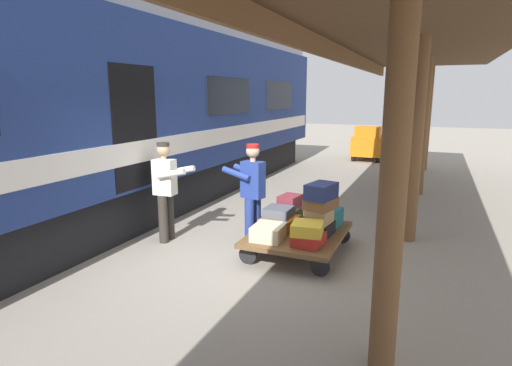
{
  "coord_description": "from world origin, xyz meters",
  "views": [
    {
      "loc": [
        -2.26,
        5.54,
        2.48
      ],
      "look_at": [
        0.21,
        -0.25,
        1.15
      ],
      "focal_mm": 29.4,
      "sensor_mm": 36.0,
      "label": 1
    }
  ],
  "objects": [
    {
      "name": "suitcase_orange_carryall",
      "position": [
        -0.08,
        -0.55,
        0.45
      ],
      "size": [
        0.57,
        0.65,
        0.21
      ],
      "primitive_type": "cube",
      "rotation": [
        0.0,
        0.0,
        -0.12
      ],
      "color": "#CC6B23",
      "rests_on": "luggage_cart"
    },
    {
      "name": "suitcase_olive_duffel",
      "position": [
        -0.08,
        -1.04,
        0.47
      ],
      "size": [
        0.38,
        0.46,
        0.24
      ],
      "primitive_type": "cube",
      "rotation": [
        0.0,
        0.0,
        0.04
      ],
      "color": "brown",
      "rests_on": "luggage_cart"
    },
    {
      "name": "suitcase_red_plastic",
      "position": [
        -0.7,
        -0.05,
        0.43
      ],
      "size": [
        0.44,
        0.53,
        0.17
      ],
      "primitive_type": "cube",
      "rotation": [
        0.0,
        0.0,
        -0.14
      ],
      "color": "#AD231E",
      "rests_on": "luggage_cart"
    },
    {
      "name": "suitcase_yellow_case",
      "position": [
        -0.68,
        -0.03,
        0.6
      ],
      "size": [
        0.49,
        0.51,
        0.17
      ],
      "primitive_type": "cube",
      "rotation": [
        0.0,
        0.0,
        0.15
      ],
      "color": "gold",
      "rests_on": "suitcase_red_plastic"
    },
    {
      "name": "suitcase_brown_leather",
      "position": [
        -0.73,
        -0.57,
        0.84
      ],
      "size": [
        0.49,
        0.57,
        0.16
      ],
      "primitive_type": "cube",
      "rotation": [
        0.0,
        0.0,
        -0.24
      ],
      "color": "brown",
      "rests_on": "suitcase_tan_vintage"
    },
    {
      "name": "suitcase_slate_roller",
      "position": [
        -0.04,
        -0.58,
        0.63
      ],
      "size": [
        0.41,
        0.44,
        0.15
      ],
      "primitive_type": "cube",
      "rotation": [
        0.0,
        0.0,
        0.0
      ],
      "color": "#4C515B",
      "rests_on": "suitcase_orange_carryall"
    },
    {
      "name": "suitcase_cream_canvas",
      "position": [
        -0.08,
        -0.05,
        0.46
      ],
      "size": [
        0.47,
        0.52,
        0.22
      ],
      "primitive_type": "cube",
      "rotation": [
        0.0,
        0.0,
        0.04
      ],
      "color": "beige",
      "rests_on": "luggage_cart"
    },
    {
      "name": "suitcase_teal_softside",
      "position": [
        -0.7,
        -1.04,
        0.49
      ],
      "size": [
        0.51,
        0.6,
        0.28
      ],
      "primitive_type": "cube",
      "rotation": [
        0.0,
        0.0,
        -0.12
      ],
      "color": "#1E666B",
      "rests_on": "luggage_cart"
    },
    {
      "name": "suitcase_burgundy_valise",
      "position": [
        -0.07,
        -1.05,
        0.7
      ],
      "size": [
        0.36,
        0.44,
        0.21
      ],
      "primitive_type": "cube",
      "rotation": [
        0.0,
        0.0,
        -0.13
      ],
      "color": "maroon",
      "rests_on": "suitcase_olive_duffel"
    },
    {
      "name": "suitcase_navy_fabric",
      "position": [
        -0.74,
        -0.55,
        1.04
      ],
      "size": [
        0.44,
        0.58,
        0.24
      ],
      "primitive_type": "cube",
      "rotation": [
        0.0,
        0.0,
        -0.21
      ],
      "color": "navy",
      "rests_on": "suitcase_brown_leather"
    },
    {
      "name": "suitcase_black_hardshell",
      "position": [
        -0.7,
        -0.55,
        0.44
      ],
      "size": [
        0.47,
        0.53,
        0.19
      ],
      "primitive_type": "cube",
      "rotation": [
        0.0,
        0.0,
        -0.08
      ],
      "color": "black",
      "rests_on": "luggage_cart"
    },
    {
      "name": "porter_by_door",
      "position": [
        1.85,
        -0.21,
        0.93
      ],
      "size": [
        0.68,
        0.45,
        1.7
      ],
      "color": "#332D28",
      "rests_on": "ground_plane"
    },
    {
      "name": "platform_canopy",
      "position": [
        -1.9,
        0.0,
        3.29
      ],
      "size": [
        3.2,
        19.62,
        3.56
      ],
      "color": "brown",
      "rests_on": "ground_plane"
    },
    {
      "name": "luggage_cart",
      "position": [
        -0.39,
        -0.55,
        0.3
      ],
      "size": [
        1.38,
        1.8,
        0.35
      ],
      "color": "brown",
      "rests_on": "ground_plane"
    },
    {
      "name": "ground_plane",
      "position": [
        0.0,
        0.0,
        0.0
      ],
      "size": [
        60.0,
        60.0,
        0.0
      ],
      "primitive_type": "plane",
      "color": "gray"
    },
    {
      "name": "suitcase_tan_vintage",
      "position": [
        -0.72,
        -0.55,
        0.65
      ],
      "size": [
        0.39,
        0.46,
        0.22
      ],
      "primitive_type": "cube",
      "rotation": [
        0.0,
        0.0,
        -0.13
      ],
      "color": "tan",
      "rests_on": "suitcase_black_hardshell"
    },
    {
      "name": "porter_in_overalls",
      "position": [
        0.44,
        -0.6,
        0.93
      ],
      "size": [
        0.71,
        0.51,
        1.7
      ],
      "color": "navy",
      "rests_on": "ground_plane"
    },
    {
      "name": "baggage_tug",
      "position": [
        0.07,
        -10.93,
        0.63
      ],
      "size": [
        1.11,
        1.71,
        1.3
      ],
      "color": "orange",
      "rests_on": "ground_plane"
    },
    {
      "name": "train_car",
      "position": [
        3.74,
        0.0,
        2.06
      ],
      "size": [
        3.02,
        19.47,
        4.0
      ],
      "color": "navy",
      "rests_on": "ground_plane"
    }
  ]
}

